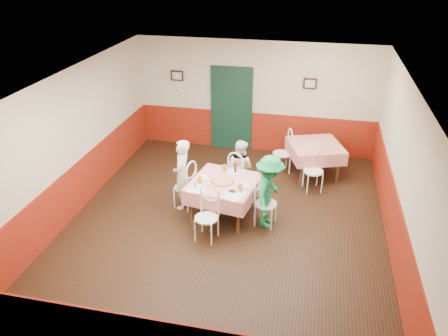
% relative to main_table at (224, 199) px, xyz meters
% --- Properties ---
extents(floor, '(7.00, 7.00, 0.00)m').
position_rel_main_table_xyz_m(floor, '(0.10, -0.27, -0.38)').
color(floor, black).
rests_on(floor, ground).
extents(ceiling, '(7.00, 7.00, 0.00)m').
position_rel_main_table_xyz_m(ceiling, '(0.10, -0.27, 2.42)').
color(ceiling, white).
rests_on(ceiling, back_wall).
extents(back_wall, '(6.00, 0.10, 2.80)m').
position_rel_main_table_xyz_m(back_wall, '(0.10, 3.23, 1.02)').
color(back_wall, beige).
rests_on(back_wall, ground).
extents(front_wall, '(6.00, 0.10, 2.80)m').
position_rel_main_table_xyz_m(front_wall, '(0.10, -3.77, 1.02)').
color(front_wall, beige).
rests_on(front_wall, ground).
extents(left_wall, '(0.10, 7.00, 2.80)m').
position_rel_main_table_xyz_m(left_wall, '(-2.90, -0.27, 1.02)').
color(left_wall, beige).
rests_on(left_wall, ground).
extents(right_wall, '(0.10, 7.00, 2.80)m').
position_rel_main_table_xyz_m(right_wall, '(3.10, -0.27, 1.02)').
color(right_wall, beige).
rests_on(right_wall, ground).
extents(wainscot_back, '(6.00, 0.03, 1.00)m').
position_rel_main_table_xyz_m(wainscot_back, '(0.10, 3.22, 0.12)').
color(wainscot_back, maroon).
rests_on(wainscot_back, ground).
extents(wainscot_left, '(0.03, 7.00, 1.00)m').
position_rel_main_table_xyz_m(wainscot_left, '(-2.88, -0.27, 0.12)').
color(wainscot_left, maroon).
rests_on(wainscot_left, ground).
extents(wainscot_right, '(0.03, 7.00, 1.00)m').
position_rel_main_table_xyz_m(wainscot_right, '(3.09, -0.27, 0.12)').
color(wainscot_right, maroon).
rests_on(wainscot_right, ground).
extents(door, '(0.96, 0.06, 2.10)m').
position_rel_main_table_xyz_m(door, '(-0.50, 3.18, 0.68)').
color(door, black).
rests_on(door, ground).
extents(picture_left, '(0.32, 0.03, 0.26)m').
position_rel_main_table_xyz_m(picture_left, '(-1.90, 3.18, 1.48)').
color(picture_left, black).
rests_on(picture_left, back_wall).
extents(picture_right, '(0.32, 0.03, 0.26)m').
position_rel_main_table_xyz_m(picture_right, '(1.40, 3.18, 1.48)').
color(picture_right, black).
rests_on(picture_right, back_wall).
extents(thermostat, '(0.10, 0.03, 0.10)m').
position_rel_main_table_xyz_m(thermostat, '(-1.80, 3.18, 1.12)').
color(thermostat, white).
rests_on(thermostat, back_wall).
extents(main_table, '(1.41, 1.41, 0.77)m').
position_rel_main_table_xyz_m(main_table, '(0.00, 0.00, 0.00)').
color(main_table, red).
rests_on(main_table, ground).
extents(second_table, '(1.43, 1.43, 0.77)m').
position_rel_main_table_xyz_m(second_table, '(1.67, 2.13, 0.00)').
color(second_table, red).
rests_on(second_table, ground).
extents(chair_left, '(0.52, 0.52, 0.90)m').
position_rel_main_table_xyz_m(chair_left, '(-0.84, 0.14, 0.08)').
color(chair_left, white).
rests_on(chair_left, ground).
extents(chair_right, '(0.48, 0.48, 0.90)m').
position_rel_main_table_xyz_m(chair_right, '(0.84, -0.14, 0.08)').
color(chair_right, white).
rests_on(chair_right, ground).
extents(chair_far, '(0.52, 0.52, 0.90)m').
position_rel_main_table_xyz_m(chair_far, '(0.14, 0.84, 0.08)').
color(chair_far, white).
rests_on(chair_far, ground).
extents(chair_near, '(0.48, 0.48, 0.90)m').
position_rel_main_table_xyz_m(chair_near, '(-0.14, -0.84, 0.08)').
color(chair_near, white).
rests_on(chair_near, ground).
extents(chair_second_a, '(0.54, 0.54, 0.90)m').
position_rel_main_table_xyz_m(chair_second_a, '(0.92, 2.13, 0.08)').
color(chair_second_a, white).
rests_on(chair_second_a, ground).
extents(chair_second_b, '(0.54, 0.54, 0.90)m').
position_rel_main_table_xyz_m(chair_second_b, '(1.67, 1.38, 0.08)').
color(chair_second_b, white).
rests_on(chair_second_b, ground).
extents(pizza, '(0.46, 0.46, 0.03)m').
position_rel_main_table_xyz_m(pizza, '(-0.02, -0.03, 0.40)').
color(pizza, '#B74723').
rests_on(pizza, main_table).
extents(plate_left, '(0.29, 0.29, 0.01)m').
position_rel_main_table_xyz_m(plate_left, '(-0.44, 0.07, 0.39)').
color(plate_left, white).
rests_on(plate_left, main_table).
extents(plate_right, '(0.29, 0.29, 0.01)m').
position_rel_main_table_xyz_m(plate_right, '(0.39, -0.07, 0.39)').
color(plate_right, white).
rests_on(plate_right, main_table).
extents(plate_far, '(0.29, 0.29, 0.01)m').
position_rel_main_table_xyz_m(plate_far, '(0.10, 0.40, 0.39)').
color(plate_far, white).
rests_on(plate_far, main_table).
extents(glass_a, '(0.09, 0.09, 0.15)m').
position_rel_main_table_xyz_m(glass_a, '(-0.44, -0.18, 0.46)').
color(glass_a, '#BF7219').
rests_on(glass_a, main_table).
extents(glass_b, '(0.10, 0.10, 0.16)m').
position_rel_main_table_xyz_m(glass_b, '(0.37, -0.30, 0.46)').
color(glass_b, '#BF7219').
rests_on(glass_b, main_table).
extents(glass_c, '(0.08, 0.08, 0.13)m').
position_rel_main_table_xyz_m(glass_c, '(-0.08, 0.43, 0.45)').
color(glass_c, '#BF7219').
rests_on(glass_c, main_table).
extents(beer_bottle, '(0.06, 0.06, 0.21)m').
position_rel_main_table_xyz_m(beer_bottle, '(0.14, 0.40, 0.49)').
color(beer_bottle, '#381C0A').
rests_on(beer_bottle, main_table).
extents(shaker_a, '(0.04, 0.04, 0.09)m').
position_rel_main_table_xyz_m(shaker_a, '(-0.46, -0.35, 0.43)').
color(shaker_a, silver).
rests_on(shaker_a, main_table).
extents(shaker_b, '(0.04, 0.04, 0.09)m').
position_rel_main_table_xyz_m(shaker_b, '(-0.46, -0.37, 0.43)').
color(shaker_b, silver).
rests_on(shaker_b, main_table).
extents(shaker_c, '(0.04, 0.04, 0.09)m').
position_rel_main_table_xyz_m(shaker_c, '(-0.50, -0.30, 0.43)').
color(shaker_c, '#B23319').
rests_on(shaker_c, main_table).
extents(menu_left, '(0.31, 0.41, 0.00)m').
position_rel_main_table_xyz_m(menu_left, '(-0.44, -0.35, 0.39)').
color(menu_left, white).
rests_on(menu_left, main_table).
extents(menu_right, '(0.43, 0.48, 0.00)m').
position_rel_main_table_xyz_m(menu_right, '(0.29, -0.46, 0.39)').
color(menu_right, white).
rests_on(menu_right, main_table).
extents(wallet, '(0.12, 0.11, 0.02)m').
position_rel_main_table_xyz_m(wallet, '(0.23, -0.34, 0.40)').
color(wallet, black).
rests_on(wallet, main_table).
extents(diner_left, '(0.37, 0.55, 1.46)m').
position_rel_main_table_xyz_m(diner_left, '(-0.89, 0.15, 0.36)').
color(diner_left, gray).
rests_on(diner_left, ground).
extents(diner_far, '(0.73, 0.66, 1.24)m').
position_rel_main_table_xyz_m(diner_far, '(0.15, 0.89, 0.25)').
color(diner_far, gray).
rests_on(diner_far, ground).
extents(diner_right, '(0.64, 0.99, 1.45)m').
position_rel_main_table_xyz_m(diner_right, '(0.89, -0.15, 0.35)').
color(diner_right, gray).
rests_on(diner_right, ground).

